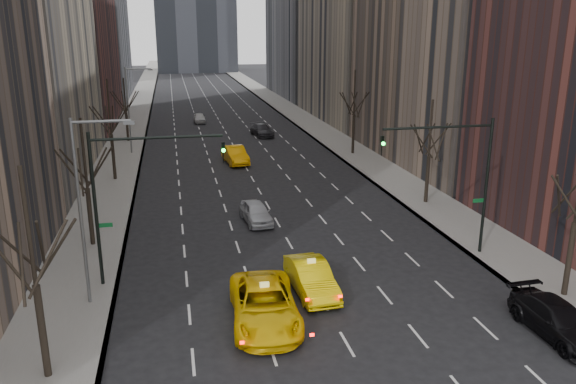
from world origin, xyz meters
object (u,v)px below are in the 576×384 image
taxi_sedan (311,278)px  parked_suv_black (557,320)px  taxi_suv (264,305)px  silver_sedan_ahead (256,212)px

taxi_sedan → parked_suv_black: 11.38m
taxi_suv → taxi_sedan: size_ratio=1.29×
taxi_sedan → silver_sedan_ahead: taxi_sedan is taller
taxi_sedan → silver_sedan_ahead: bearing=92.5°
silver_sedan_ahead → taxi_sedan: bearing=-89.6°
taxi_sedan → silver_sedan_ahead: 11.33m
taxi_suv → silver_sedan_ahead: size_ratio=1.50×
taxi_suv → parked_suv_black: taxi_suv is taller
taxi_suv → silver_sedan_ahead: bearing=86.4°
silver_sedan_ahead → parked_suv_black: size_ratio=0.83×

